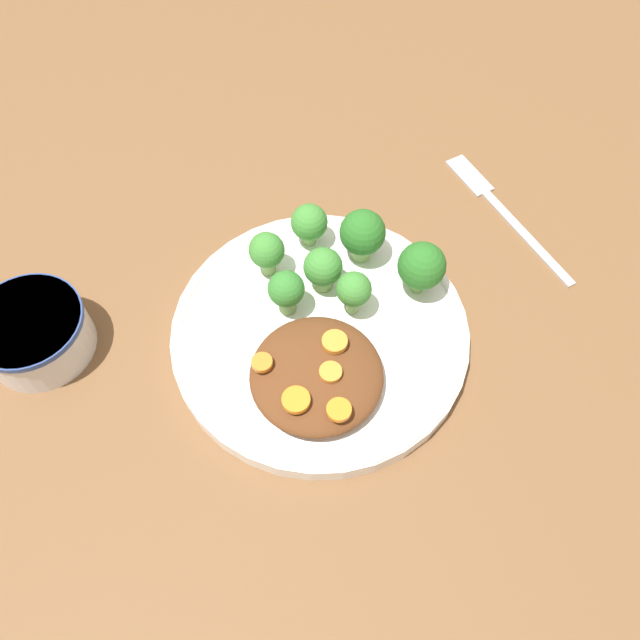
{
  "coord_description": "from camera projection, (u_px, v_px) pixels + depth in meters",
  "views": [
    {
      "loc": [
        0.31,
        0.02,
        0.53
      ],
      "look_at": [
        0.0,
        0.0,
        0.03
      ],
      "focal_mm": 35.0,
      "sensor_mm": 36.0,
      "label": 1
    }
  ],
  "objects": [
    {
      "name": "carrot_slice_1",
      "position": [
        331.0,
        372.0,
        0.54
      ],
      "size": [
        0.02,
        0.02,
        0.0
      ],
      "primitive_type": "cylinder",
      "color": "orange",
      "rests_on": "stew_mound"
    },
    {
      "name": "broccoli_floret_6",
      "position": [
        354.0,
        290.0,
        0.58
      ],
      "size": [
        0.03,
        0.03,
        0.05
      ],
      "color": "#7FA85B",
      "rests_on": "plate"
    },
    {
      "name": "ground_plane",
      "position": [
        320.0,
        338.0,
        0.61
      ],
      "size": [
        4.0,
        4.0,
        0.0
      ],
      "primitive_type": "plane",
      "color": "brown"
    },
    {
      "name": "carrot_slice_4",
      "position": [
        262.0,
        363.0,
        0.54
      ],
      "size": [
        0.02,
        0.02,
        0.0
      ],
      "primitive_type": "cylinder",
      "color": "orange",
      "rests_on": "stew_mound"
    },
    {
      "name": "broccoli_floret_3",
      "position": [
        267.0,
        251.0,
        0.6
      ],
      "size": [
        0.04,
        0.04,
        0.05
      ],
      "color": "#759E51",
      "rests_on": "plate"
    },
    {
      "name": "plate",
      "position": [
        320.0,
        332.0,
        0.6
      ],
      "size": [
        0.28,
        0.28,
        0.02
      ],
      "color": "white",
      "rests_on": "ground_plane"
    },
    {
      "name": "carrot_slice_3",
      "position": [
        339.0,
        410.0,
        0.52
      ],
      "size": [
        0.02,
        0.02,
        0.01
      ],
      "primitive_type": "cylinder",
      "color": "orange",
      "rests_on": "stew_mound"
    },
    {
      "name": "broccoli_floret_2",
      "position": [
        309.0,
        223.0,
        0.63
      ],
      "size": [
        0.04,
        0.04,
        0.05
      ],
      "color": "#7FA85B",
      "rests_on": "plate"
    },
    {
      "name": "carrot_slice_0",
      "position": [
        296.0,
        400.0,
        0.52
      ],
      "size": [
        0.02,
        0.02,
        0.01
      ],
      "primitive_type": "cylinder",
      "color": "orange",
      "rests_on": "stew_mound"
    },
    {
      "name": "broccoli_floret_5",
      "position": [
        286.0,
        291.0,
        0.58
      ],
      "size": [
        0.03,
        0.03,
        0.05
      ],
      "color": "#759E51",
      "rests_on": "plate"
    },
    {
      "name": "carrot_slice_2",
      "position": [
        335.0,
        342.0,
        0.55
      ],
      "size": [
        0.02,
        0.02,
        0.01
      ],
      "primitive_type": "cylinder",
      "color": "orange",
      "rests_on": "stew_mound"
    },
    {
      "name": "dip_bowl",
      "position": [
        33.0,
        332.0,
        0.58
      ],
      "size": [
        0.1,
        0.1,
        0.05
      ],
      "color": "silver",
      "rests_on": "ground_plane"
    },
    {
      "name": "stew_mound",
      "position": [
        312.0,
        374.0,
        0.55
      ],
      "size": [
        0.12,
        0.12,
        0.03
      ],
      "primitive_type": "ellipsoid",
      "color": "#5B3319",
      "rests_on": "plate"
    },
    {
      "name": "broccoli_floret_0",
      "position": [
        323.0,
        268.0,
        0.6
      ],
      "size": [
        0.04,
        0.04,
        0.05
      ],
      "color": "#759E51",
      "rests_on": "plate"
    },
    {
      "name": "broccoli_floret_1",
      "position": [
        362.0,
        234.0,
        0.61
      ],
      "size": [
        0.05,
        0.05,
        0.06
      ],
      "color": "#7FA85B",
      "rests_on": "plate"
    },
    {
      "name": "broccoli_floret_4",
      "position": [
        422.0,
        266.0,
        0.59
      ],
      "size": [
        0.05,
        0.05,
        0.06
      ],
      "color": "#759E51",
      "rests_on": "plate"
    },
    {
      "name": "fork",
      "position": [
        497.0,
        204.0,
        0.7
      ],
      "size": [
        0.19,
        0.13,
        0.01
      ],
      "rotation": [
        0.0,
        0.0,
        9.98
      ],
      "color": "#B7B7B7",
      "rests_on": "ground_plane"
    }
  ]
}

